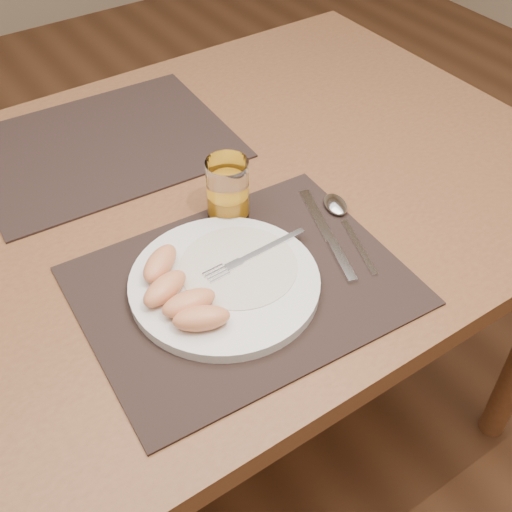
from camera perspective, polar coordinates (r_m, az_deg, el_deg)
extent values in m
plane|color=brown|center=(1.64, -4.84, -16.11)|extent=(5.00, 5.00, 0.00)
cube|color=brown|center=(1.08, -7.12, 3.84)|extent=(1.40, 0.90, 0.04)
cylinder|color=brown|center=(1.82, 5.46, 7.99)|extent=(0.06, 0.06, 0.71)
cube|color=black|center=(0.92, -1.19, -2.65)|extent=(0.47, 0.38, 0.00)
cube|color=black|center=(1.22, -13.44, 9.56)|extent=(0.47, 0.37, 0.00)
cylinder|color=white|center=(0.91, -2.81, -2.41)|extent=(0.27, 0.27, 0.02)
cylinder|color=white|center=(0.92, -1.58, -0.90)|extent=(0.17, 0.17, 0.00)
cube|color=silver|center=(0.95, 1.49, 0.95)|extent=(0.12, 0.01, 0.00)
cube|color=silver|center=(0.92, -2.00, -0.80)|extent=(0.03, 0.01, 0.00)
cube|color=silver|center=(0.91, -3.56, -1.58)|extent=(0.03, 0.03, 0.00)
cube|color=silver|center=(1.03, 5.42, 3.63)|extent=(0.06, 0.13, 0.00)
cube|color=silver|center=(0.95, 7.63, -0.40)|extent=(0.04, 0.09, 0.01)
cube|color=silver|center=(0.98, 9.12, 0.82)|extent=(0.05, 0.12, 0.00)
ellipsoid|color=silver|center=(1.05, 7.08, 4.59)|extent=(0.05, 0.07, 0.01)
cylinder|color=white|center=(1.00, -2.53, 5.98)|extent=(0.07, 0.07, 0.10)
cylinder|color=#FF9C15|center=(1.02, -2.48, 4.69)|extent=(0.06, 0.06, 0.03)
ellipsoid|color=#E8935E|center=(0.83, -4.88, -5.54)|extent=(0.08, 0.06, 0.03)
ellipsoid|color=#E8935E|center=(0.85, -5.99, -4.16)|extent=(0.08, 0.04, 0.03)
ellipsoid|color=#E8935E|center=(0.88, -8.11, -2.87)|extent=(0.08, 0.06, 0.03)
ellipsoid|color=#E8935E|center=(0.91, -8.53, -0.63)|extent=(0.08, 0.07, 0.03)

